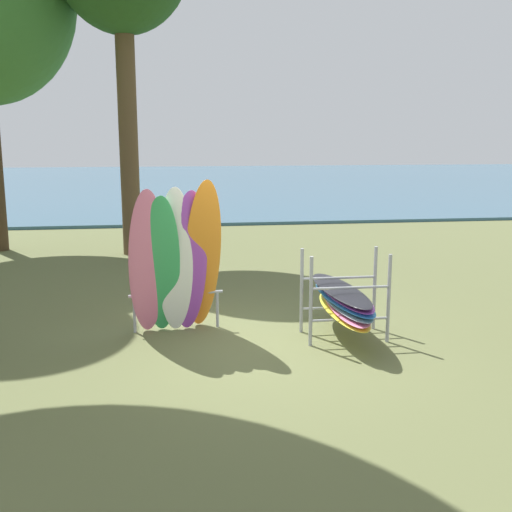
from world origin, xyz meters
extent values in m
plane|color=#60663D|center=(0.00, 0.00, 0.00)|extent=(80.00, 80.00, 0.00)
cube|color=#38607A|center=(0.00, 29.30, 0.05)|extent=(80.00, 36.00, 0.10)
cylinder|color=brown|center=(-2.18, 6.95, 2.95)|extent=(0.44, 0.44, 5.89)
ellipsoid|color=pink|center=(-1.59, 0.47, 1.08)|extent=(0.59, 0.78, 2.16)
ellipsoid|color=#339E56|center=(-1.39, 0.50, 1.04)|extent=(0.56, 0.75, 2.07)
ellipsoid|color=white|center=(-1.19, 0.53, 1.09)|extent=(0.55, 0.62, 2.17)
ellipsoid|color=purple|center=(-1.00, 0.56, 1.06)|extent=(0.60, 0.67, 2.12)
ellipsoid|color=orange|center=(-0.80, 0.59, 1.14)|extent=(0.63, 0.92, 2.27)
cylinder|color=#9EA0A5|center=(-1.80, 0.73, 0.28)|extent=(0.04, 0.04, 0.55)
cylinder|color=#9EA0A5|center=(-0.58, 0.83, 0.28)|extent=(0.04, 0.04, 0.55)
cylinder|color=#9EA0A5|center=(-1.19, 0.78, 0.55)|extent=(1.38, 0.16, 0.04)
cylinder|color=#9EA0A5|center=(0.61, -0.18, 0.62)|extent=(0.05, 0.05, 1.25)
cylinder|color=#9EA0A5|center=(1.71, -0.18, 0.62)|extent=(0.05, 0.05, 1.25)
cylinder|color=#9EA0A5|center=(0.61, 0.42, 0.62)|extent=(0.05, 0.05, 1.25)
cylinder|color=#9EA0A5|center=(1.71, 0.42, 0.62)|extent=(0.05, 0.05, 1.25)
cylinder|color=#9EA0A5|center=(1.16, -0.18, 0.35)|extent=(1.10, 0.04, 0.04)
cylinder|color=#9EA0A5|center=(1.16, -0.18, 0.80)|extent=(1.10, 0.04, 0.04)
cylinder|color=#9EA0A5|center=(1.16, 0.42, 0.35)|extent=(1.10, 0.04, 0.04)
cylinder|color=#9EA0A5|center=(1.16, 0.42, 0.80)|extent=(1.10, 0.04, 0.04)
ellipsoid|color=yellow|center=(1.16, 0.12, 0.40)|extent=(0.53, 2.11, 0.06)
ellipsoid|color=pink|center=(1.20, 0.12, 0.46)|extent=(0.65, 2.13, 0.06)
ellipsoid|color=gray|center=(1.18, 0.12, 0.52)|extent=(0.50, 2.10, 0.06)
ellipsoid|color=#2D8ED1|center=(1.15, 0.12, 0.58)|extent=(0.63, 2.13, 0.06)
ellipsoid|color=purple|center=(1.16, 0.12, 0.64)|extent=(0.56, 2.11, 0.06)
ellipsoid|color=black|center=(1.10, 0.12, 0.70)|extent=(0.63, 2.13, 0.06)
camera|label=1|loc=(-1.25, -8.11, 2.85)|focal=43.40mm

